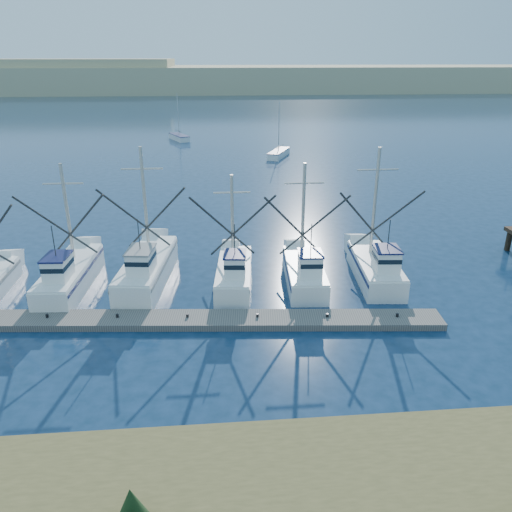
{
  "coord_description": "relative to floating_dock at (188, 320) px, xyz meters",
  "views": [
    {
      "loc": [
        -4.33,
        -19.78,
        14.26
      ],
      "look_at": [
        -1.89,
        8.0,
        3.03
      ],
      "focal_mm": 35.0,
      "sensor_mm": 36.0,
      "label": 1
    }
  ],
  "objects": [
    {
      "name": "trawler_fleet",
      "position": [
        -0.26,
        4.87,
        0.77
      ],
      "size": [
        28.33,
        9.05,
        8.89
      ],
      "color": "white",
      "rests_on": "ground"
    },
    {
      "name": "floating_dock",
      "position": [
        0.0,
        0.0,
        0.0
      ],
      "size": [
        29.16,
        4.36,
        0.39
      ],
      "primitive_type": "cube",
      "rotation": [
        0.0,
        0.0,
        -0.08
      ],
      "color": "slate",
      "rests_on": "ground"
    },
    {
      "name": "ground",
      "position": [
        6.04,
        -5.57,
        -0.19
      ],
      "size": [
        500.0,
        500.0,
        0.0
      ],
      "primitive_type": "plane",
      "color": "#0D253B",
      "rests_on": "ground"
    },
    {
      "name": "sailboat_far",
      "position": [
        -4.13,
        67.25,
        0.3
      ],
      "size": [
        4.11,
        6.48,
        8.1
      ],
      "rotation": [
        0.0,
        0.0,
        0.4
      ],
      "color": "white",
      "rests_on": "ground"
    },
    {
      "name": "sailboat_near",
      "position": [
        11.74,
        49.69,
        0.29
      ],
      "size": [
        4.25,
        6.99,
        8.1
      ],
      "rotation": [
        0.0,
        0.0,
        -0.4
      ],
      "color": "white",
      "rests_on": "ground"
    },
    {
      "name": "dune_ridge",
      "position": [
        6.04,
        204.43,
        4.81
      ],
      "size": [
        360.0,
        60.0,
        10.0
      ],
      "primitive_type": "cube",
      "color": "tan",
      "rests_on": "ground"
    }
  ]
}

